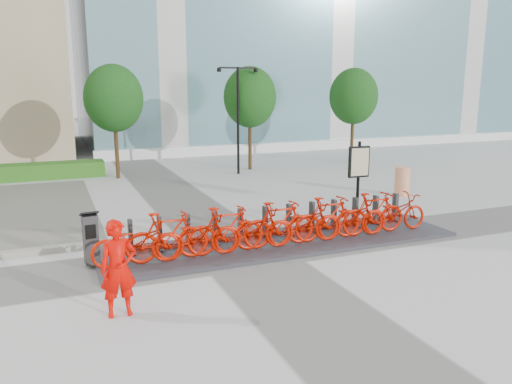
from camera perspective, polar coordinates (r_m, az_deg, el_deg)
name	(u,v)px	position (r m, az deg, el deg)	size (l,w,h in m)	color
ground	(242,253)	(12.63, -1.61, -7.00)	(120.00, 120.00, 0.00)	#B6B6B6
hedge_b	(35,171)	(24.68, -23.94, 2.17)	(6.00, 1.20, 0.70)	#26691C
tree_1	(114,98)	(23.34, -15.95, 10.24)	(2.60, 2.60, 5.10)	#402F16
tree_2	(250,97)	(24.95, -0.71, 10.77)	(2.60, 2.60, 5.10)	#402F16
tree_3	(354,96)	(27.74, 11.09, 10.67)	(2.60, 2.60, 5.10)	#402F16
streetlamp	(238,108)	(23.67, -2.08, 9.59)	(2.00, 0.20, 5.00)	black
dock_pad	(284,242)	(13.37, 3.17, -5.76)	(9.60, 2.40, 0.08)	#333239
dock_rail_posts	(278,221)	(13.67, 2.56, -3.31)	(8.02, 0.50, 0.85)	#2C2C2D
bike_0	(136,242)	(11.77, -13.51, -5.62)	(0.71, 2.04, 1.07)	#B31100
bike_1	(167,236)	(11.88, -10.09, -5.01)	(0.56, 1.98, 1.19)	#B31100
bike_2	(197,235)	(12.06, -6.72, -4.94)	(0.71, 2.04, 1.07)	#B31100
bike_3	(226,230)	(12.24, -3.48, -4.33)	(0.56, 1.98, 1.19)	#B31100
bike_4	(253,229)	(12.50, -0.35, -4.24)	(0.71, 2.04, 1.07)	#B31100
bike_5	(279,224)	(12.76, 2.66, -3.64)	(0.56, 1.98, 1.19)	#B31100
bike_6	(304,223)	(13.09, 5.52, -3.55)	(0.71, 2.04, 1.07)	#B31100
bike_7	(328,218)	(13.42, 8.25, -2.98)	(0.56, 1.98, 1.19)	#B31100
bike_8	(351,218)	(13.80, 10.82, -2.90)	(0.71, 2.04, 1.07)	#B31100
bike_9	(373,213)	(14.19, 13.27, -2.36)	(0.56, 1.98, 1.19)	#B31100
bike_10	(395,213)	(14.62, 15.56, -2.29)	(0.71, 2.04, 1.07)	#B31100
kiosk	(91,238)	(12.10, -18.36, -5.05)	(0.42, 0.37, 1.28)	#2C2C2D
worker_red	(118,269)	(9.40, -15.46, -8.43)	(0.66, 0.43, 1.80)	#E00700
construction_barrel	(402,181)	(19.89, 16.36, 1.18)	(0.57, 0.57, 1.10)	#FF5800
map_sign	(359,165)	(17.11, 11.68, 3.07)	(0.76, 0.15, 2.32)	black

